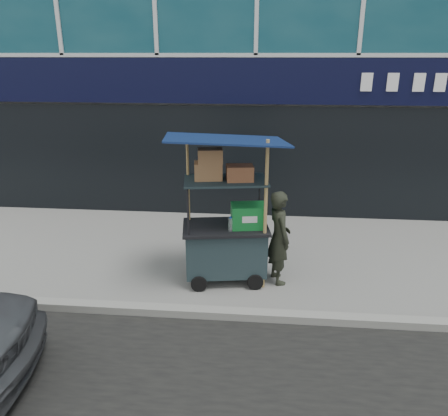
# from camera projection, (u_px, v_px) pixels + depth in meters

# --- Properties ---
(ground) EXTENTS (80.00, 80.00, 0.00)m
(ground) POSITION_uv_depth(u_px,v_px,m) (244.00, 310.00, 6.18)
(ground) COLOR slate
(ground) RESTS_ON ground
(curb) EXTENTS (80.00, 0.18, 0.12)m
(curb) POSITION_uv_depth(u_px,v_px,m) (243.00, 315.00, 5.98)
(curb) COLOR gray
(curb) RESTS_ON ground
(vendor_cart) EXTENTS (1.92, 1.49, 2.36)m
(vendor_cart) POSITION_uv_depth(u_px,v_px,m) (227.00, 231.00, 6.78)
(vendor_cart) COLOR #1B2B2E
(vendor_cart) RESTS_ON ground
(vendor_man) EXTENTS (0.52, 0.63, 1.50)m
(vendor_man) POSITION_uv_depth(u_px,v_px,m) (279.00, 237.00, 6.75)
(vendor_man) COLOR black
(vendor_man) RESTS_ON ground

